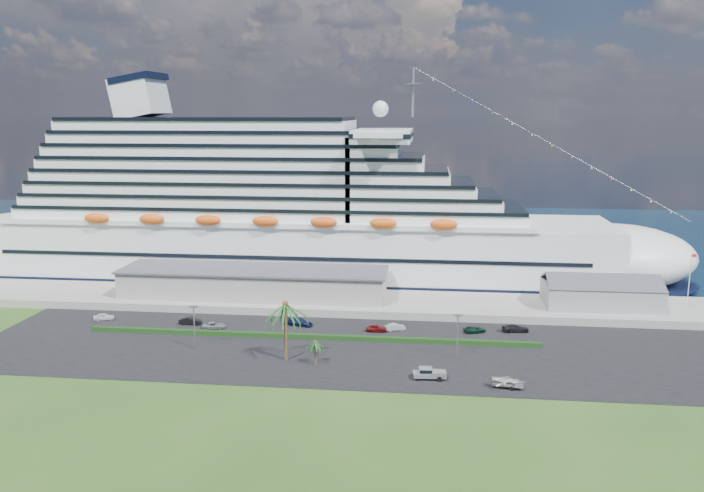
# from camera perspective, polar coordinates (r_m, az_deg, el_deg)

# --- Properties ---
(ground) EXTENTS (420.00, 420.00, 0.00)m
(ground) POSITION_cam_1_polar(r_m,az_deg,el_deg) (118.14, -1.06, -10.39)
(ground) COLOR #2A511B
(ground) RESTS_ON ground
(asphalt_lot) EXTENTS (140.00, 38.00, 0.12)m
(asphalt_lot) POSITION_cam_1_polar(r_m,az_deg,el_deg) (128.34, -0.41, -8.58)
(asphalt_lot) COLOR black
(asphalt_lot) RESTS_ON ground
(wharf) EXTENTS (240.00, 20.00, 1.80)m
(wharf) POSITION_cam_1_polar(r_m,az_deg,el_deg) (155.56, 0.87, -4.71)
(wharf) COLOR gray
(wharf) RESTS_ON ground
(water) EXTENTS (420.00, 160.00, 0.02)m
(water) POSITION_cam_1_polar(r_m,az_deg,el_deg) (243.29, 2.95, 0.83)
(water) COLOR black
(water) RESTS_ON ground
(cruise_ship) EXTENTS (191.00, 38.00, 54.00)m
(cruise_ship) POSITION_cam_1_polar(r_m,az_deg,el_deg) (178.68, -5.25, 2.49)
(cruise_ship) COLOR silver
(cruise_ship) RESTS_ON ground
(terminal_building) EXTENTS (61.00, 15.00, 6.30)m
(terminal_building) POSITION_cam_1_polar(r_m,az_deg,el_deg) (158.81, -8.15, -2.96)
(terminal_building) COLOR gray
(terminal_building) RESTS_ON wharf
(port_shed) EXTENTS (24.00, 12.31, 7.37)m
(port_shed) POSITION_cam_1_polar(r_m,az_deg,el_deg) (158.45, 19.98, -3.79)
(port_shed) COLOR gray
(port_shed) RESTS_ON wharf
(flagpole) EXTENTS (1.08, 0.16, 12.00)m
(flagpole) POSITION_cam_1_polar(r_m,az_deg,el_deg) (162.78, 26.26, -2.49)
(flagpole) COLOR silver
(flagpole) RESTS_ON wharf
(hedge) EXTENTS (88.00, 1.10, 0.90)m
(hedge) POSITION_cam_1_polar(r_m,az_deg,el_deg) (133.97, -3.58, -7.51)
(hedge) COLOR black
(hedge) RESTS_ON asphalt_lot
(lamp_post_left) EXTENTS (1.60, 0.35, 8.27)m
(lamp_post_left) POSITION_cam_1_polar(r_m,az_deg,el_deg) (130.12, -12.99, -6.14)
(lamp_post_left) COLOR gray
(lamp_post_left) RESTS_ON asphalt_lot
(lamp_post_right) EXTENTS (1.60, 0.35, 8.27)m
(lamp_post_right) POSITION_cam_1_polar(r_m,az_deg,el_deg) (123.08, 8.76, -6.98)
(lamp_post_right) COLOR gray
(lamp_post_right) RESTS_ON asphalt_lot
(palm_tall) EXTENTS (8.82, 8.82, 11.13)m
(palm_tall) POSITION_cam_1_polar(r_m,az_deg,el_deg) (120.52, -5.57, -5.38)
(palm_tall) COLOR #47301E
(palm_tall) RESTS_ON ground
(palm_short) EXTENTS (3.53, 3.53, 4.56)m
(palm_short) POSITION_cam_1_polar(r_m,az_deg,el_deg) (119.82, -3.07, -8.22)
(palm_short) COLOR #47301E
(palm_short) RESTS_ON ground
(parked_car_0) EXTENTS (4.53, 3.09, 1.43)m
(parked_car_0) POSITION_cam_1_polar(r_m,az_deg,el_deg) (154.34, -19.93, -5.55)
(parked_car_0) COLOR white
(parked_car_0) RESTS_ON asphalt_lot
(parked_car_1) EXTENTS (4.60, 1.62, 1.51)m
(parked_car_1) POSITION_cam_1_polar(r_m,az_deg,el_deg) (146.12, -13.28, -6.08)
(parked_car_1) COLOR black
(parked_car_1) RESTS_ON asphalt_lot
(parked_car_2) EXTENTS (5.05, 3.09, 1.31)m
(parked_car_2) POSITION_cam_1_polar(r_m,az_deg,el_deg) (142.46, -11.41, -6.49)
(parked_car_2) COLOR #95979D
(parked_car_2) RESTS_ON asphalt_lot
(parked_car_3) EXTENTS (5.63, 3.31, 1.53)m
(parked_car_3) POSITION_cam_1_polar(r_m,az_deg,el_deg) (141.90, -4.34, -6.32)
(parked_car_3) COLOR #141B46
(parked_car_3) RESTS_ON asphalt_lot
(parked_car_4) EXTENTS (4.21, 1.84, 1.41)m
(parked_car_4) POSITION_cam_1_polar(r_m,az_deg,el_deg) (137.83, 2.05, -6.85)
(parked_car_4) COLOR #630D0E
(parked_car_4) RESTS_ON asphalt_lot
(parked_car_5) EXTENTS (4.37, 2.74, 1.36)m
(parked_car_5) POSITION_cam_1_polar(r_m,az_deg,el_deg) (138.87, 3.63, -6.74)
(parked_car_5) COLOR silver
(parked_car_5) RESTS_ON asphalt_lot
(parked_car_6) EXTENTS (4.85, 3.36, 1.23)m
(parked_car_6) POSITION_cam_1_polar(r_m,az_deg,el_deg) (139.48, 10.18, -6.84)
(parked_car_6) COLOR black
(parked_car_6) RESTS_ON asphalt_lot
(parked_car_7) EXTENTS (5.52, 2.80, 1.54)m
(parked_car_7) POSITION_cam_1_polar(r_m,az_deg,el_deg) (141.43, 13.42, -6.66)
(parked_car_7) COLOR black
(parked_car_7) RESTS_ON asphalt_lot
(pickup_truck) EXTENTS (5.54, 2.40, 1.91)m
(pickup_truck) POSITION_cam_1_polar(r_m,az_deg,el_deg) (115.04, 6.43, -10.44)
(pickup_truck) COLOR black
(pickup_truck) RESTS_ON asphalt_lot
(boat_trailer) EXTENTS (6.26, 4.58, 1.74)m
(boat_trailer) POSITION_cam_1_polar(r_m,az_deg,el_deg) (113.48, 12.87, -10.91)
(boat_trailer) COLOR gray
(boat_trailer) RESTS_ON asphalt_lot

